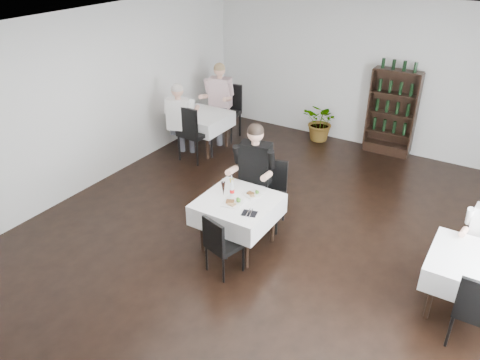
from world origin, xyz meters
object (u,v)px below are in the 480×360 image
at_px(wine_shelf, 392,114).
at_px(main_table, 238,209).
at_px(potted_tree, 322,122).
at_px(diner_main, 253,169).

relative_size(wine_shelf, main_table, 1.70).
relative_size(main_table, potted_tree, 1.22).
xyz_separation_m(main_table, potted_tree, (-0.50, 4.20, -0.20)).
relative_size(main_table, diner_main, 0.63).
distance_m(wine_shelf, potted_tree, 1.47).
bearing_deg(main_table, potted_tree, 96.78).
relative_size(potted_tree, diner_main, 0.51).
height_order(main_table, diner_main, diner_main).
bearing_deg(diner_main, main_table, -79.97).
height_order(main_table, potted_tree, potted_tree).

